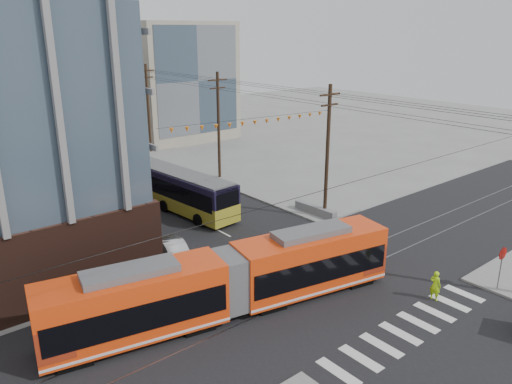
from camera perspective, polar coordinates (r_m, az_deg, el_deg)
ground at (r=29.92m, az=12.26°, el=-12.50°), size 160.00×160.00×0.00m
bg_bldg_ne_near at (r=73.61m, az=-9.68°, el=12.44°), size 14.00×14.00×16.00m
bg_bldg_ne_far at (r=92.31m, az=-14.99°, el=12.58°), size 16.00×16.00×14.00m
utility_pole_far at (r=77.74m, az=-17.47°, el=10.31°), size 0.30×0.30×11.00m
streetcar at (r=27.66m, az=-3.07°, el=-10.20°), size 20.06×6.79×3.84m
city_bus at (r=43.57m, az=-8.72°, el=0.21°), size 3.83×12.71×3.55m
parked_car_silver at (r=35.14m, az=-9.73°, el=-6.22°), size 2.25×4.43×1.39m
parked_car_white at (r=39.16m, az=-14.69°, el=-4.09°), size 2.11×4.36×1.22m
parked_car_grey at (r=45.29m, az=-18.29°, el=-1.36°), size 2.94×4.79×1.24m
pedestrian at (r=31.12m, az=19.80°, el=-10.02°), size 0.46×0.68×1.83m
stop_sign at (r=33.40m, az=26.11°, el=-8.08°), size 0.85×0.85×2.66m
jersey_barrier at (r=42.45m, az=6.81°, el=-2.12°), size 1.09×4.23×0.84m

